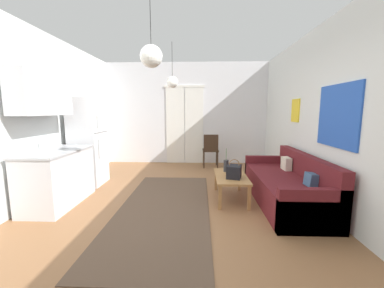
{
  "coord_description": "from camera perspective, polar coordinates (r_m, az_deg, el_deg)",
  "views": [
    {
      "loc": [
        0.41,
        -3.16,
        1.51
      ],
      "look_at": [
        0.25,
        1.08,
        0.9
      ],
      "focal_mm": 21.84,
      "sensor_mm": 36.0,
      "label": 1
    }
  ],
  "objects": [
    {
      "name": "refrigerator",
      "position": [
        5.2,
        -24.01,
        0.52
      ],
      "size": [
        0.58,
        0.65,
        1.77
      ],
      "color": "white",
      "rests_on": "ground_plane"
    },
    {
      "name": "pendant_lamp_near",
      "position": [
        3.14,
        -9.92,
        20.34
      ],
      "size": [
        0.28,
        0.28,
        0.81
      ],
      "color": "black"
    },
    {
      "name": "pendant_lamp_far",
      "position": [
        4.85,
        -4.82,
        14.87
      ],
      "size": [
        0.23,
        0.23,
        0.89
      ],
      "color": "black"
    },
    {
      "name": "kitchen_counter",
      "position": [
        4.32,
        -30.63,
        -2.64
      ],
      "size": [
        0.64,
        1.26,
        2.1
      ],
      "color": "silver",
      "rests_on": "ground_plane"
    },
    {
      "name": "wall_left",
      "position": [
        4.18,
        -38.83,
        5.19
      ],
      "size": [
        0.12,
        7.27,
        2.85
      ],
      "color": "silver",
      "rests_on": "ground_plane"
    },
    {
      "name": "coffee_table",
      "position": [
        4.1,
        9.47,
        -8.27
      ],
      "size": [
        0.53,
        1.0,
        0.42
      ],
      "color": "#A87542",
      "rests_on": "ground_plane"
    },
    {
      "name": "area_rug",
      "position": [
        3.79,
        -6.8,
        -15.31
      ],
      "size": [
        1.38,
        3.32,
        0.01
      ],
      "primitive_type": "cube",
      "color": "brown",
      "rests_on": "ground_plane"
    },
    {
      "name": "bamboo_vase",
      "position": [
        4.29,
        8.31,
        -5.27
      ],
      "size": [
        0.09,
        0.09,
        0.43
      ],
      "color": "#2D2D33",
      "rests_on": "coffee_table"
    },
    {
      "name": "accent_chair",
      "position": [
        6.23,
        4.58,
        -1.15
      ],
      "size": [
        0.43,
        0.41,
        0.89
      ],
      "rotation": [
        0.0,
        0.0,
        3.17
      ],
      "color": "#382619",
      "rests_on": "ground_plane"
    },
    {
      "name": "wall_right",
      "position": [
        3.7,
        33.39,
        5.49
      ],
      "size": [
        0.12,
        7.27,
        2.85
      ],
      "color": "silver",
      "rests_on": "ground_plane"
    },
    {
      "name": "couch",
      "position": [
        4.22,
        22.42,
        -9.62
      ],
      "size": [
        0.86,
        2.14,
        0.8
      ],
      "color": "#5B191E",
      "rests_on": "ground_plane"
    },
    {
      "name": "wall_back",
      "position": [
        6.76,
        -1.37,
        7.33
      ],
      "size": [
        4.74,
        0.13,
        2.85
      ],
      "color": "silver",
      "rests_on": "ground_plane"
    },
    {
      "name": "handbag",
      "position": [
        3.92,
        10.23,
        -6.61
      ],
      "size": [
        0.28,
        0.31,
        0.31
      ],
      "color": "black",
      "rests_on": "coffee_table"
    },
    {
      "name": "ground_plane",
      "position": [
        3.55,
        -4.94,
        -17.98
      ],
      "size": [
        5.14,
        7.67,
        0.1
      ],
      "primitive_type": "cube",
      "color": "#8E603D"
    }
  ]
}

